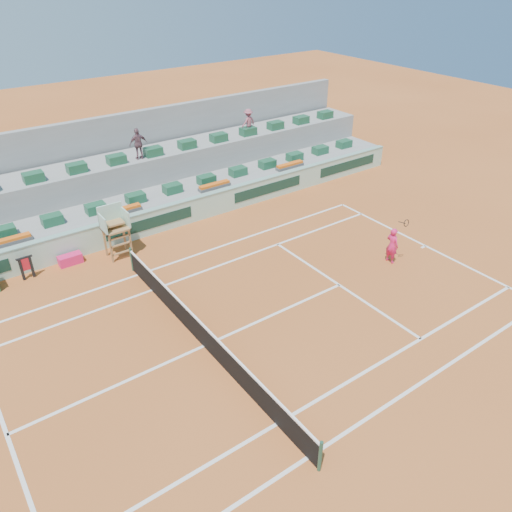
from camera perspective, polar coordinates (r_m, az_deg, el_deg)
name	(u,v)px	position (r m, az deg, el deg)	size (l,w,h in m)	color
ground	(204,346)	(17.56, -5.99, -10.21)	(90.00, 90.00, 0.00)	#A04D1F
seating_tier_lower	(92,217)	(25.69, -18.25, 4.26)	(36.00, 4.00, 1.20)	gray
seating_tier_upper	(78,193)	(26.82, -19.64, 6.81)	(36.00, 2.40, 2.60)	gray
stadium_back_wall	(65,167)	(27.95, -21.01, 9.52)	(36.00, 0.40, 4.40)	gray
player_bag	(70,259)	(23.12, -20.46, -0.37)	(1.00, 0.44, 0.44)	#E31D5F
spectator_mid	(138,144)	(26.45, -13.29, 12.37)	(0.93, 0.39, 1.59)	#6E4952
spectator_right	(248,122)	(29.71, -0.89, 15.09)	(0.95, 0.55, 1.47)	#9A4D5A
court_lines	(204,346)	(17.56, -5.99, -10.19)	(23.89, 11.09, 0.01)	silver
tennis_net	(203,334)	(17.22, -6.08, -8.89)	(0.10, 11.97, 1.10)	black
advertising_hoarding	(109,234)	(23.78, -16.43, 2.45)	(36.00, 0.34, 1.26)	#A3CDB5
umpire_chair	(114,225)	(22.51, -15.91, 3.48)	(1.10, 0.90, 2.40)	olive
seat_row_lower	(96,208)	(24.56, -17.85, 5.21)	(32.90, 0.60, 0.44)	#1A4E32
seat_row_upper	(77,168)	(25.73, -19.81, 9.46)	(32.90, 0.60, 0.44)	#1A4E32
flower_planters	(69,225)	(23.55, -20.55, 3.33)	(26.80, 0.36, 0.28)	#4E4E4E
towel_rack	(26,266)	(22.57, -24.78, -1.04)	(0.64, 0.11, 1.03)	black
tennis_player	(392,245)	(22.30, 15.30, 1.21)	(0.41, 0.87, 2.28)	#E31D5F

